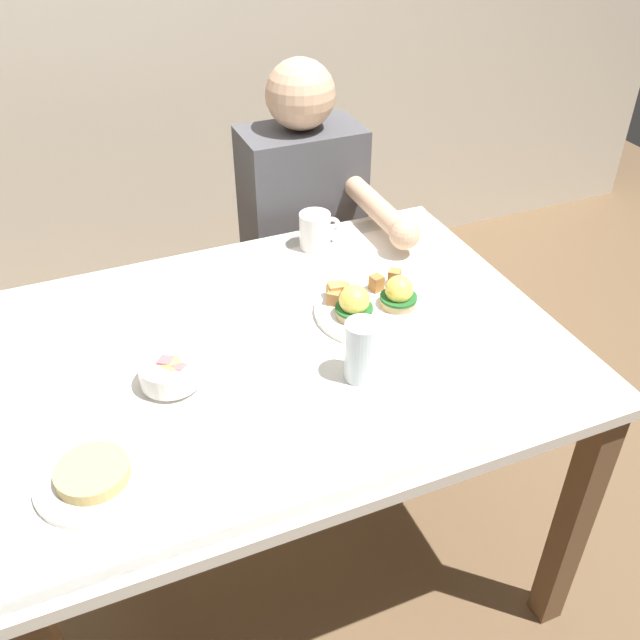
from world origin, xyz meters
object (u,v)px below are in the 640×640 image
object	(u,v)px
coffee_mug	(316,229)
diner_person	(307,229)
water_glass_near	(362,354)
fruit_bowl	(170,372)
eggs_benedict_plate	(373,304)
fork	(205,290)
dining_table	(280,383)
side_plate	(94,477)

from	to	relation	value
coffee_mug	diner_person	world-z (taller)	diner_person
water_glass_near	fruit_bowl	bearing A→B (deg)	161.12
eggs_benedict_plate	diner_person	size ratio (longest dim) A/B	0.24
fork	water_glass_near	xyz separation A→B (m)	(0.21, -0.42, 0.05)
dining_table	side_plate	xyz separation A→B (m)	(-0.41, -0.23, 0.12)
fork	diner_person	xyz separation A→B (m)	(0.39, 0.34, -0.09)
water_glass_near	coffee_mug	bearing A→B (deg)	77.46
fork	fruit_bowl	bearing A→B (deg)	-116.25
fruit_bowl	diner_person	size ratio (longest dim) A/B	0.11
dining_table	fork	xyz separation A→B (m)	(-0.09, 0.26, 0.11)
dining_table	side_plate	distance (m)	0.49
dining_table	eggs_benedict_plate	distance (m)	0.27
fruit_bowl	side_plate	bearing A→B (deg)	-132.11
side_plate	diner_person	size ratio (longest dim) A/B	0.18
eggs_benedict_plate	side_plate	distance (m)	0.70
side_plate	diner_person	xyz separation A→B (m)	(0.72, 0.83, -0.10)
dining_table	eggs_benedict_plate	size ratio (longest dim) A/B	4.44
coffee_mug	water_glass_near	world-z (taller)	water_glass_near
water_glass_near	side_plate	xyz separation A→B (m)	(-0.53, -0.07, -0.04)
fruit_bowl	fork	xyz separation A→B (m)	(0.15, 0.30, -0.03)
fork	side_plate	world-z (taller)	side_plate
fruit_bowl	diner_person	distance (m)	0.84
dining_table	diner_person	distance (m)	0.67
water_glass_near	side_plate	size ratio (longest dim) A/B	0.65
coffee_mug	water_glass_near	size ratio (longest dim) A/B	0.85
side_plate	diner_person	distance (m)	1.10
side_plate	coffee_mug	bearing A→B (deg)	42.23
water_glass_near	eggs_benedict_plate	bearing A→B (deg)	57.74
fork	dining_table	bearing A→B (deg)	-71.48
fork	side_plate	distance (m)	0.59
water_glass_near	diner_person	bearing A→B (deg)	76.11
fruit_bowl	side_plate	xyz separation A→B (m)	(-0.18, -0.20, -0.02)
coffee_mug	dining_table	bearing A→B (deg)	-123.26
dining_table	fork	world-z (taller)	fork
coffee_mug	fork	distance (m)	0.34
eggs_benedict_plate	side_plate	bearing A→B (deg)	-158.08
coffee_mug	water_glass_near	xyz separation A→B (m)	(-0.11, -0.51, 0.01)
eggs_benedict_plate	water_glass_near	world-z (taller)	water_glass_near
eggs_benedict_plate	coffee_mug	world-z (taller)	coffee_mug
dining_table	fork	bearing A→B (deg)	108.52
eggs_benedict_plate	diner_person	distance (m)	0.59
diner_person	eggs_benedict_plate	bearing A→B (deg)	-96.93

